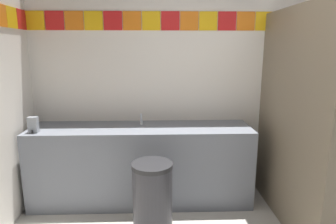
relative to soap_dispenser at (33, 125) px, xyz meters
The scene contains 7 objects.
wall_back 2.21m from the soap_dispenser, 13.09° to the left, with size 4.58×0.09×2.63m.
vanity_counter 1.19m from the soap_dispenser, ahead, with size 2.37×0.57×0.85m.
faucet_center 1.10m from the soap_dispenser, 13.54° to the left, with size 0.04×0.10×0.14m.
soap_dispenser is the anchor object (origin of this frame).
stall_divider 2.68m from the soap_dispenser, 11.17° to the right, with size 0.92×1.44×2.05m.
toilet 3.16m from the soap_dispenser, ahead, with size 0.39×0.49×0.74m.
trash_bin 1.41m from the soap_dispenser, 21.59° to the right, with size 0.36×0.36×0.70m.
Camera 1 is at (-0.87, -1.56, 1.68)m, focal length 31.27 mm.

